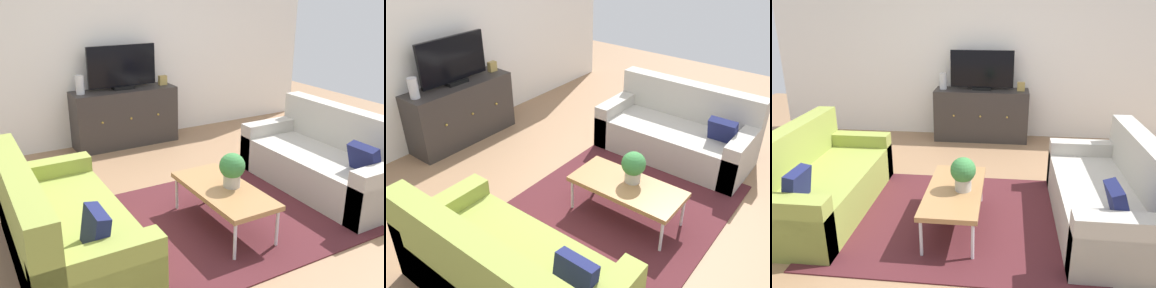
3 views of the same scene
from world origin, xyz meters
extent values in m
plane|color=#997251|center=(0.00, 0.00, 0.00)|extent=(10.00, 10.00, 0.00)
cube|color=white|center=(0.00, 2.55, 1.35)|extent=(6.40, 0.12, 2.70)
cube|color=#4C1E23|center=(0.00, -0.15, 0.01)|extent=(2.50, 1.90, 0.01)
cube|color=olive|center=(-1.35, -0.10, 0.20)|extent=(0.85, 1.79, 0.41)
cube|color=olive|center=(-1.68, -0.10, 0.42)|extent=(0.20, 1.79, 0.84)
cube|color=olive|center=(-1.35, 0.70, 0.28)|extent=(0.85, 0.18, 0.55)
cube|color=olive|center=(-1.35, -0.90, 0.28)|extent=(0.85, 0.18, 0.55)
cube|color=#191E4C|center=(-1.30, -0.66, 0.53)|extent=(0.15, 0.30, 0.31)
cube|color=#B2ADA3|center=(1.35, -0.10, 0.20)|extent=(0.85, 1.79, 0.41)
cube|color=#B2ADA3|center=(1.68, -0.10, 0.42)|extent=(0.20, 1.79, 0.84)
cube|color=#B2ADA3|center=(1.35, 0.70, 0.28)|extent=(0.85, 0.18, 0.55)
cube|color=#191E4C|center=(1.30, -0.66, 0.53)|extent=(0.19, 0.30, 0.32)
cube|color=#A37547|center=(-0.02, -0.27, 0.36)|extent=(0.50, 1.07, 0.04)
cylinder|color=silver|center=(-0.23, -0.77, 0.17)|extent=(0.03, 0.03, 0.34)
cylinder|color=silver|center=(0.19, -0.77, 0.17)|extent=(0.03, 0.03, 0.34)
cylinder|color=silver|center=(-0.23, 0.22, 0.17)|extent=(0.03, 0.03, 0.34)
cylinder|color=silver|center=(0.19, 0.22, 0.17)|extent=(0.03, 0.03, 0.34)
cylinder|color=#B7B2A8|center=(0.06, -0.28, 0.44)|extent=(0.15, 0.15, 0.11)
sphere|color=#387A3D|center=(0.06, -0.28, 0.58)|extent=(0.23, 0.23, 0.23)
cube|color=#332D2B|center=(0.05, 2.27, 0.38)|extent=(1.40, 0.44, 0.77)
sphere|color=#B79338|center=(-0.35, 2.04, 0.42)|extent=(0.03, 0.03, 0.03)
sphere|color=#B79338|center=(0.05, 2.04, 0.42)|extent=(0.03, 0.03, 0.03)
sphere|color=#B79338|center=(0.44, 2.04, 0.42)|extent=(0.03, 0.03, 0.03)
cube|color=black|center=(0.05, 2.29, 0.79)|extent=(0.28, 0.16, 0.04)
cube|color=black|center=(0.05, 2.29, 1.08)|extent=(0.93, 0.04, 0.54)
cylinder|color=silver|center=(-0.53, 2.27, 0.89)|extent=(0.11, 0.11, 0.24)
cube|color=tan|center=(0.63, 2.27, 0.83)|extent=(0.11, 0.07, 0.13)
camera|label=1|loc=(-2.00, -3.20, 2.06)|focal=41.18mm
camera|label=2|loc=(-2.75, -1.83, 2.59)|focal=37.84mm
camera|label=3|loc=(0.42, -3.39, 1.96)|focal=35.93mm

